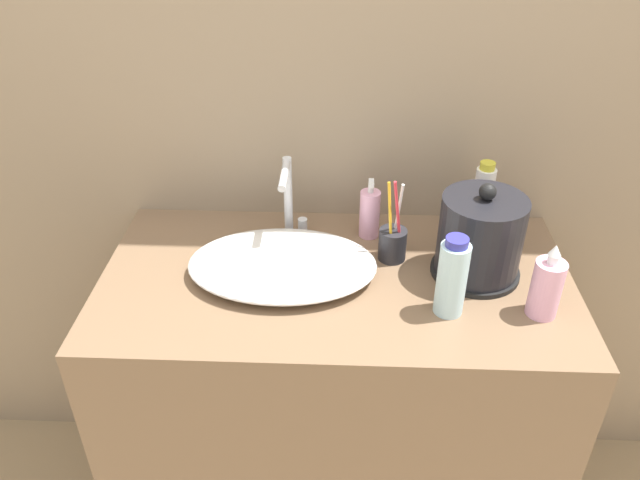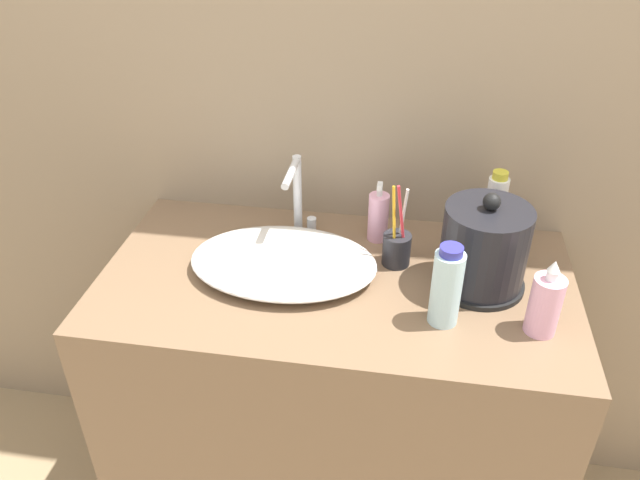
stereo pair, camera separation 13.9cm
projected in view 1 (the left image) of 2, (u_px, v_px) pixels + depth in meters
The scene contains 10 objects.
wall_back at pixel (341, 55), 1.47m from camera, with size 6.00×0.04×2.60m.
vanity_counter at pixel (334, 407), 1.69m from camera, with size 1.09×0.58×0.88m.
sink_basin at pixel (282, 264), 1.44m from camera, with size 0.44×0.30×0.05m.
faucet at pixel (289, 195), 1.53m from camera, with size 0.06×0.15×0.21m.
electric_kettle at pixel (480, 239), 1.41m from camera, with size 0.21×0.21×0.23m.
toothbrush_cup at pixel (393, 242), 1.48m from camera, with size 0.07×0.07×0.22m.
lotion_bottle at pixel (370, 213), 1.56m from camera, with size 0.05×0.05×0.16m.
shampoo_bottle at pixel (546, 287), 1.30m from camera, with size 0.06×0.06×0.17m.
mouthwash_bottle at pixel (482, 201), 1.54m from camera, with size 0.05×0.05×0.20m.
hand_cream_bottle at pixel (452, 277), 1.29m from camera, with size 0.06×0.06×0.19m.
Camera 1 is at (0.01, -0.88, 1.74)m, focal length 35.00 mm.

